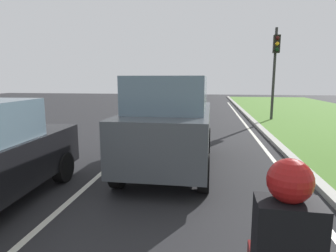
# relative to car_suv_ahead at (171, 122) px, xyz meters

# --- Properties ---
(ground_plane) EXTENTS (60.00, 60.00, 0.00)m
(ground_plane) POSITION_rel_car_suv_ahead_xyz_m (-0.86, 4.57, -1.17)
(ground_plane) COLOR #262628
(lane_line_center) EXTENTS (0.12, 32.00, 0.01)m
(lane_line_center) POSITION_rel_car_suv_ahead_xyz_m (-1.56, 4.57, -1.16)
(lane_line_center) COLOR silver
(lane_line_center) RESTS_ON ground
(lane_line_right_edge) EXTENTS (0.12, 32.00, 0.01)m
(lane_line_right_edge) POSITION_rel_car_suv_ahead_xyz_m (2.74, 4.57, -1.16)
(lane_line_right_edge) COLOR silver
(lane_line_right_edge) RESTS_ON ground
(curb_right) EXTENTS (0.24, 48.00, 0.12)m
(curb_right) POSITION_rel_car_suv_ahead_xyz_m (3.24, 4.57, -1.11)
(curb_right) COLOR #9E9B93
(curb_right) RESTS_ON ground
(car_suv_ahead) EXTENTS (2.00, 4.51, 2.28)m
(car_suv_ahead) POSITION_rel_car_suv_ahead_xyz_m (0.00, 0.00, 0.00)
(car_suv_ahead) COLOR #474C51
(car_suv_ahead) RESTS_ON ground
(rider_person) EXTENTS (0.51, 0.41, 1.16)m
(rider_person) POSITION_rel_car_suv_ahead_xyz_m (1.43, -5.11, 0.02)
(rider_person) COLOR black
(rider_person) RESTS_ON ground
(traffic_light_near_right) EXTENTS (0.32, 0.50, 4.84)m
(traffic_light_near_right) POSITION_rel_car_suv_ahead_xyz_m (4.31, 8.81, 2.03)
(traffic_light_near_right) COLOR #2D2D2D
(traffic_light_near_right) RESTS_ON ground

